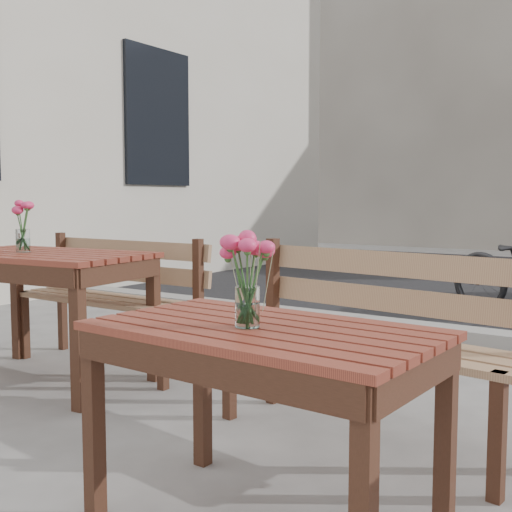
% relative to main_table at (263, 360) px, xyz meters
% --- Properties ---
extents(main_table, '(1.16, 0.71, 0.70)m').
position_rel_main_table_xyz_m(main_table, '(0.00, 0.00, 0.00)').
color(main_table, maroon).
rests_on(main_table, ground).
extents(main_bench, '(1.53, 0.62, 0.92)m').
position_rel_main_table_xyz_m(main_bench, '(-0.04, 1.00, -0.02)').
color(main_bench, '#986D4E').
rests_on(main_bench, ground).
extents(main_vase, '(0.17, 0.17, 0.31)m').
position_rel_main_table_xyz_m(main_vase, '(-0.03, -0.05, 0.31)').
color(main_vase, white).
rests_on(main_vase, main_table).
extents(second_table, '(1.36, 0.88, 0.79)m').
position_rel_main_table_xyz_m(second_table, '(-2.09, 0.73, 0.08)').
color(second_table, maroon).
rests_on(second_table, ground).
extents(second_bench, '(1.43, 0.43, 0.89)m').
position_rel_main_table_xyz_m(second_bench, '(-2.02, 1.26, -0.04)').
color(second_bench, '#986D4E').
rests_on(second_bench, ground).
extents(second_vase, '(0.12, 0.12, 0.28)m').
position_rel_main_table_xyz_m(second_vase, '(-2.20, 0.68, 0.37)').
color(second_vase, white).
rests_on(second_vase, second_table).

